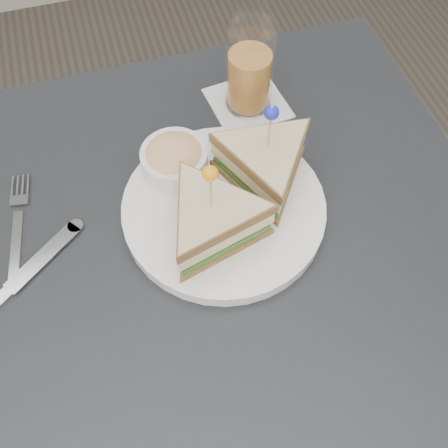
# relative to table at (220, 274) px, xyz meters

# --- Properties ---
(ground_plane) EXTENTS (3.50, 3.50, 0.00)m
(ground_plane) POSITION_rel_table_xyz_m (0.00, 0.00, -0.67)
(ground_plane) COLOR #3F3833
(table) EXTENTS (0.80, 0.80, 0.75)m
(table) POSITION_rel_table_xyz_m (0.00, 0.00, 0.00)
(table) COLOR black
(table) RESTS_ON ground
(plate_meal) EXTENTS (0.35, 0.35, 0.17)m
(plate_meal) POSITION_rel_table_xyz_m (0.03, 0.06, 0.12)
(plate_meal) COLOR white
(plate_meal) RESTS_ON table
(cutlery_fork) EXTENTS (0.05, 0.18, 0.01)m
(cutlery_fork) POSITION_rel_table_xyz_m (-0.26, 0.12, 0.08)
(cutlery_fork) COLOR silver
(cutlery_fork) RESTS_ON table
(cutlery_knife) EXTENTS (0.19, 0.15, 0.01)m
(cutlery_knife) POSITION_rel_table_xyz_m (-0.27, 0.03, 0.08)
(cutlery_knife) COLOR #B4BBC0
(cutlery_knife) RESTS_ON table
(drink_set) EXTENTS (0.13, 0.13, 0.15)m
(drink_set) POSITION_rel_table_xyz_m (0.12, 0.25, 0.14)
(drink_set) COLOR silver
(drink_set) RESTS_ON table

